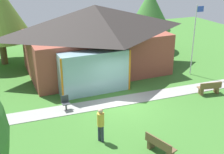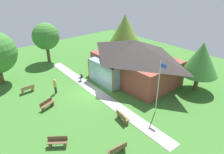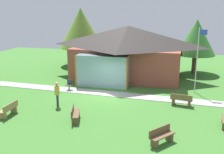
# 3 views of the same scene
# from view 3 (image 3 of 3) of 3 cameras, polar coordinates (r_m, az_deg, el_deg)

# --- Properties ---
(ground_plane) EXTENTS (44.00, 44.00, 0.00)m
(ground_plane) POSITION_cam_3_polar(r_m,az_deg,el_deg) (20.50, -1.25, -4.15)
(ground_plane) COLOR #3D752D
(pavilion) EXTENTS (10.96, 8.09, 5.02)m
(pavilion) POSITION_cam_3_polar(r_m,az_deg,el_deg) (25.64, 3.23, 5.64)
(pavilion) COLOR brown
(pavilion) RESTS_ON ground_plane
(footpath) EXTENTS (21.37, 2.34, 0.03)m
(footpath) POSITION_cam_3_polar(r_m,az_deg,el_deg) (21.04, -0.83, -3.61)
(footpath) COLOR #999993
(footpath) RESTS_ON ground_plane
(flagpole) EXTENTS (0.64, 0.08, 5.19)m
(flagpole) POSITION_cam_3_polar(r_m,az_deg,el_deg) (21.79, 18.06, 4.08)
(flagpole) COLOR silver
(flagpole) RESTS_ON ground_plane
(bench_front_right) EXTENTS (1.27, 1.45, 0.84)m
(bench_front_right) POSITION_cam_3_polar(r_m,az_deg,el_deg) (13.71, 10.69, -12.48)
(bench_front_right) COLOR brown
(bench_front_right) RESTS_ON ground_plane
(bench_mid_right) EXTENTS (1.55, 0.69, 0.84)m
(bench_mid_right) POSITION_cam_3_polar(r_m,az_deg,el_deg) (19.06, 14.79, -4.84)
(bench_mid_right) COLOR brown
(bench_mid_right) RESTS_ON ground_plane
(bench_front_left) EXTENTS (0.44, 1.50, 0.84)m
(bench_front_left) POSITION_cam_3_polar(r_m,az_deg,el_deg) (17.96, -21.42, -6.60)
(bench_front_left) COLOR #9E7A51
(bench_front_left) RESTS_ON ground_plane
(bench_front_center) EXTENTS (0.87, 1.56, 0.84)m
(bench_front_center) POSITION_cam_3_polar(r_m,az_deg,el_deg) (16.21, -8.07, -7.97)
(bench_front_center) COLOR brown
(bench_front_center) RESTS_ON ground_plane
(patio_chair_west) EXTENTS (0.46, 0.46, 0.86)m
(patio_chair_west) POSITION_cam_3_polar(r_m,az_deg,el_deg) (22.19, -9.25, -1.74)
(patio_chair_west) COLOR #33383D
(patio_chair_west) RESTS_ON ground_plane
(visitor_strolling_lawn) EXTENTS (0.34, 0.34, 1.74)m
(visitor_strolling_lawn) POSITION_cam_3_polar(r_m,az_deg,el_deg) (18.48, -11.81, -3.25)
(visitor_strolling_lawn) COLOR #2D3347
(visitor_strolling_lawn) RESTS_ON ground_plane
(tree_behind_pavilion_left) EXTENTS (5.15, 5.15, 6.72)m
(tree_behind_pavilion_left) POSITION_cam_3_polar(r_m,az_deg,el_deg) (31.52, -6.75, 10.50)
(tree_behind_pavilion_left) COLOR brown
(tree_behind_pavilion_left) RESTS_ON ground_plane
(tree_behind_pavilion_right) EXTENTS (4.01, 4.01, 5.57)m
(tree_behind_pavilion_right) POSITION_cam_3_polar(r_m,az_deg,el_deg) (28.47, 17.80, 8.17)
(tree_behind_pavilion_right) COLOR brown
(tree_behind_pavilion_right) RESTS_ON ground_plane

